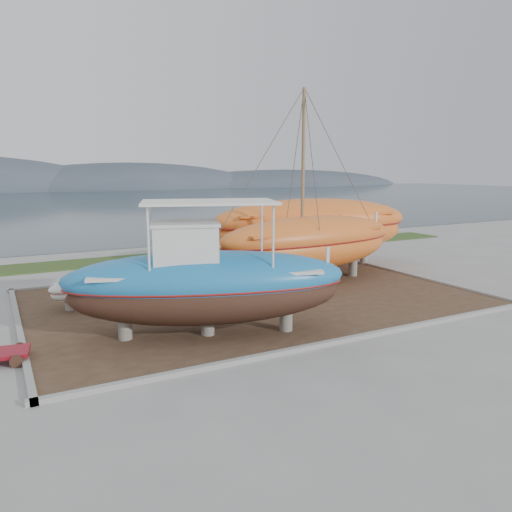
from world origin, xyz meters
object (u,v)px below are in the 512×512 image
white_dinghy (97,289)px  orange_sailboat (311,188)px  blue_caique (207,269)px  orange_bare_hull (312,234)px

white_dinghy → orange_sailboat: size_ratio=0.41×
blue_caique → orange_sailboat: orange_sailboat is taller
blue_caique → orange_sailboat: size_ratio=0.94×
orange_sailboat → white_dinghy: bearing=170.7°
white_dinghy → orange_bare_hull: size_ratio=0.36×
orange_sailboat → orange_bare_hull: orange_sailboat is taller
white_dinghy → orange_bare_hull: bearing=-10.6°
orange_sailboat → orange_bare_hull: (2.21, 3.05, -2.64)m
blue_caique → orange_bare_hull: blue_caique is taller
blue_caique → orange_sailboat: (7.29, 4.80, 2.28)m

